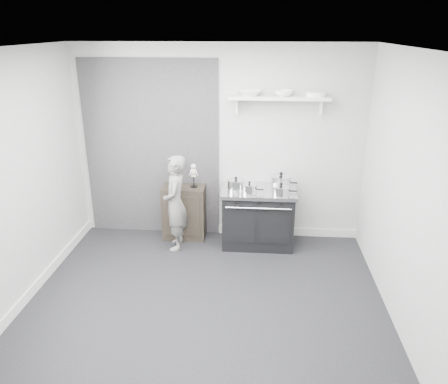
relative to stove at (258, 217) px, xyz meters
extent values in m
plane|color=black|center=(-0.57, -1.48, -0.41)|extent=(4.00, 4.00, 0.00)
cube|color=#BCBCBA|center=(-0.57, 0.32, 0.94)|extent=(4.00, 0.02, 2.70)
cube|color=#BCBCBA|center=(-0.57, -3.28, 0.94)|extent=(4.00, 0.02, 2.70)
cube|color=#BCBCBA|center=(-2.57, -1.48, 0.94)|extent=(0.02, 3.60, 2.70)
cube|color=#BCBCBA|center=(1.43, -1.48, 0.94)|extent=(0.02, 3.60, 2.70)
cube|color=silver|center=(-0.57, -1.48, 2.29)|extent=(4.00, 3.60, 0.02)
cube|color=black|center=(-1.52, 0.31, 0.84)|extent=(1.90, 0.02, 2.50)
cube|color=silver|center=(0.43, 0.30, -0.35)|extent=(2.00, 0.03, 0.12)
cube|color=silver|center=(-2.55, -1.48, -0.35)|extent=(0.03, 3.60, 0.12)
cube|color=silver|center=(0.23, 0.19, 1.61)|extent=(1.30, 0.26, 0.04)
cube|color=silver|center=(-0.32, 0.26, 1.49)|extent=(0.03, 0.12, 0.20)
cube|color=silver|center=(0.78, 0.26, 1.49)|extent=(0.03, 0.12, 0.20)
cube|color=black|center=(0.00, 0.00, -0.03)|extent=(0.96, 0.57, 0.77)
cube|color=silver|center=(0.00, 0.00, 0.38)|extent=(1.02, 0.61, 0.05)
cube|color=black|center=(-0.23, -0.28, -0.01)|extent=(0.40, 0.02, 0.50)
cube|color=black|center=(0.23, -0.28, -0.01)|extent=(0.40, 0.02, 0.50)
cylinder|color=silver|center=(0.00, -0.31, 0.26)|extent=(0.86, 0.02, 0.02)
cylinder|color=black|center=(-0.29, -0.30, 0.34)|extent=(0.04, 0.03, 0.04)
cylinder|color=black|center=(0.00, -0.30, 0.34)|extent=(0.04, 0.03, 0.04)
cylinder|color=black|center=(0.29, -0.30, 0.34)|extent=(0.04, 0.03, 0.04)
cube|color=black|center=(-1.06, 0.13, -0.02)|extent=(0.60, 0.35, 0.78)
imported|color=slate|center=(-1.11, -0.19, 0.25)|extent=(0.36, 0.51, 1.32)
cylinder|color=silver|center=(-0.31, -0.07, 0.48)|extent=(0.22, 0.22, 0.15)
cylinder|color=silver|center=(-0.31, -0.07, 0.56)|extent=(0.23, 0.23, 0.01)
sphere|color=black|center=(-0.31, -0.07, 0.59)|extent=(0.04, 0.04, 0.04)
cylinder|color=black|center=(-0.16, -0.07, 0.48)|extent=(0.10, 0.02, 0.02)
cylinder|color=silver|center=(0.29, 0.08, 0.49)|extent=(0.27, 0.27, 0.17)
cylinder|color=silver|center=(0.29, 0.08, 0.58)|extent=(0.28, 0.28, 0.01)
sphere|color=black|center=(0.29, 0.08, 0.61)|extent=(0.05, 0.05, 0.05)
cylinder|color=black|center=(0.47, 0.08, 0.49)|extent=(0.10, 0.02, 0.02)
cylinder|color=silver|center=(0.28, -0.17, 0.46)|extent=(0.24, 0.24, 0.11)
cylinder|color=silver|center=(0.28, -0.17, 0.52)|extent=(0.25, 0.25, 0.01)
sphere|color=black|center=(0.28, -0.17, 0.55)|extent=(0.04, 0.04, 0.04)
cylinder|color=black|center=(0.44, -0.17, 0.46)|extent=(0.10, 0.02, 0.02)
cylinder|color=silver|center=(-0.13, -0.16, 0.46)|extent=(0.20, 0.20, 0.12)
cylinder|color=silver|center=(-0.13, -0.16, 0.53)|extent=(0.21, 0.21, 0.01)
sphere|color=black|center=(-0.13, -0.16, 0.56)|extent=(0.04, 0.04, 0.04)
cylinder|color=black|center=(0.01, -0.16, 0.46)|extent=(0.10, 0.02, 0.02)
imported|color=white|center=(-0.15, 0.19, 1.67)|extent=(0.30, 0.30, 0.07)
imported|color=white|center=(0.28, 0.19, 1.67)|extent=(0.24, 0.24, 0.08)
cylinder|color=white|center=(0.69, 0.19, 1.66)|extent=(0.26, 0.26, 0.06)
camera|label=1|loc=(-0.02, -5.54, 2.48)|focal=35.00mm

